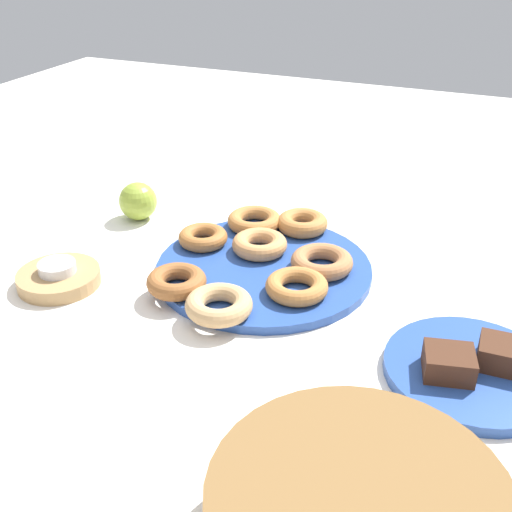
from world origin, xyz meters
name	(u,v)px	position (x,y,z in m)	size (l,w,h in m)	color
ground_plane	(264,272)	(0.00, 0.00, 0.00)	(2.40, 2.40, 0.00)	white
donut_plate	(264,269)	(0.00, 0.00, 0.01)	(0.32, 0.32, 0.01)	#284C9E
donut_0	(260,244)	(0.02, -0.04, 0.03)	(0.09, 0.09, 0.03)	tan
donut_1	(322,262)	(-0.08, -0.02, 0.03)	(0.09, 0.09, 0.02)	#B27547
donut_2	(219,305)	(0.01, 0.14, 0.03)	(0.09, 0.09, 0.03)	tan
donut_3	(254,221)	(0.06, -0.11, 0.03)	(0.09, 0.09, 0.02)	#BC7A3D
donut_4	(203,237)	(0.11, -0.02, 0.03)	(0.08, 0.08, 0.02)	#AD6B33
donut_5	(177,282)	(0.09, 0.11, 0.03)	(0.08, 0.08, 0.03)	#995B2D
donut_6	(297,286)	(-0.07, 0.06, 0.03)	(0.09, 0.09, 0.02)	#BC7A3D
donut_7	(302,223)	(-0.01, -0.13, 0.03)	(0.08, 0.08, 0.03)	#BC7A3D
cake_plate	(471,371)	(-0.31, 0.13, 0.01)	(0.20, 0.20, 0.01)	#284C9E
brownie_near	(503,354)	(-0.34, 0.11, 0.03)	(0.06, 0.05, 0.03)	#472819
brownie_far	(449,363)	(-0.29, 0.15, 0.03)	(0.06, 0.05, 0.03)	#472819
candle_holder	(59,278)	(0.26, 0.15, 0.01)	(0.12, 0.12, 0.02)	tan
tealight	(57,267)	(0.26, 0.15, 0.03)	(0.05, 0.05, 0.01)	silver
apple	(138,201)	(0.27, -0.09, 0.03)	(0.07, 0.07, 0.07)	#93AD38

